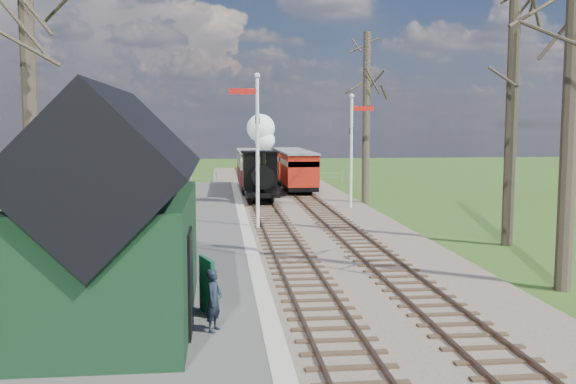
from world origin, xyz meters
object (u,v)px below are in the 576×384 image
person (214,300)px  red_carriage_a (299,171)px  locomotive (261,165)px  bench (181,274)px  station_shed (116,221)px  semaphore_far (353,142)px  red_carriage_b (289,165)px  semaphore_near (256,140)px  coach (255,168)px  sign_board (207,286)px

person → red_carriage_a: bearing=12.3°
locomotive → bench: locomotive is taller
station_shed → semaphore_far: size_ratio=1.10×
station_shed → semaphore_far: semaphore_far is taller
locomotive → red_carriage_b: bearing=75.5°
semaphore_far → red_carriage_a: (-1.77, 7.24, -1.94)m
semaphore_far → bench: size_ratio=4.50×
red_carriage_b → bench: red_carriage_b is taller
semaphore_far → red_carriage_a: bearing=103.8°
red_carriage_a → bench: 23.41m
semaphore_near → red_carriage_a: 13.84m
semaphore_far → red_carriage_b: size_ratio=1.20×
locomotive → coach: locomotive is taller
semaphore_far → locomotive: 5.28m
semaphore_near → bench: 10.21m
coach → sign_board: bearing=-95.3°
station_shed → semaphore_near: semaphore_near is taller
locomotive → red_carriage_a: bearing=60.3°
coach → red_carriage_b: (2.60, 4.02, -0.12)m
red_carriage_b → person: red_carriage_b is taller
semaphore_near → locomotive: bearing=85.0°
sign_board → person: size_ratio=0.98×
person → coach: bearing=18.1°
red_carriage_a → semaphore_far: bearing=-76.2°
red_carriage_a → coach: bearing=150.3°
locomotive → red_carriage_a: 5.32m
locomotive → bench: bearing=-99.9°
red_carriage_b → red_carriage_a: bearing=-90.0°
person → red_carriage_b: bearing=14.1°
semaphore_near → locomotive: semaphore_near is taller
semaphore_near → semaphore_far: 7.91m
station_shed → bench: 3.30m
semaphore_far → bench: 17.41m
coach → person: size_ratio=5.90×
semaphore_far → red_carriage_a: semaphore_far is taller
sign_board → red_carriage_a: bearing=78.5°
red_carriage_b → bench: (-5.78, -28.17, -0.88)m
station_shed → bench: station_shed is taller
station_shed → semaphore_far: bearing=64.3°
semaphore_far → red_carriage_a: 7.70m
semaphore_far → red_carriage_b: 13.01m
red_carriage_b → bench: bearing=-101.6°
semaphore_near → red_carriage_b: bearing=79.8°
semaphore_near → coach: size_ratio=0.86×
sign_board → locomotive: bearing=83.1°
semaphore_near → person: semaphore_near is taller
semaphore_near → red_carriage_a: bearing=75.7°
semaphore_near → station_shed: bearing=-106.4°
semaphore_near → person: (-1.56, -12.94, -2.81)m
coach → person: coach is taller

